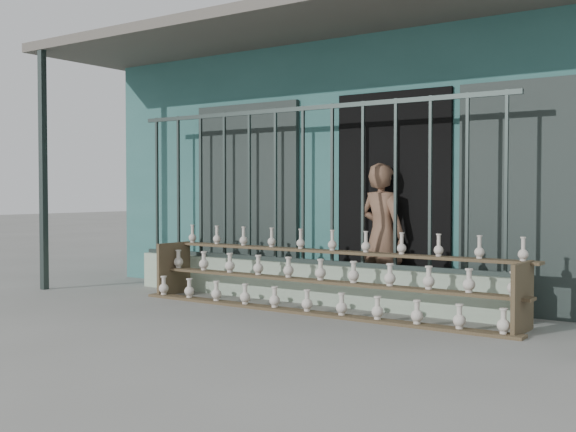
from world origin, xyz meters
The scene contains 6 objects.
ground centered at (0.00, 0.00, 0.00)m, with size 60.00×60.00×0.00m, color slate.
workshop_building centered at (0.00, 4.23, 1.62)m, with size 7.40×6.60×3.21m.
parapet_wall centered at (0.00, 1.30, 0.23)m, with size 5.00×0.20×0.45m, color #A3BA9F.
security_fence centered at (0.00, 1.30, 1.35)m, with size 5.00×0.04×1.80m.
shelf_rack centered at (0.49, 0.89, 0.36)m, with size 4.50×0.68×0.85m.
elderly_woman centered at (0.84, 1.65, 0.79)m, with size 0.58×0.38×1.59m, color brown.
Camera 1 is at (4.62, -5.56, 1.28)m, focal length 45.00 mm.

